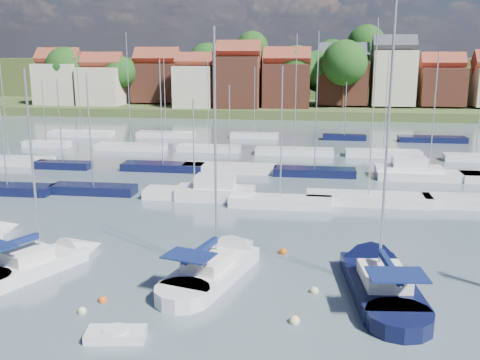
# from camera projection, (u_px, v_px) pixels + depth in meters

# --- Properties ---
(ground) EXTENTS (260.00, 260.00, 0.00)m
(ground) POSITION_uv_depth(u_px,v_px,m) (287.00, 160.00, 66.84)
(ground) COLOR #4F626B
(ground) RESTS_ON ground
(sailboat_left) EXTENTS (6.33, 9.65, 13.00)m
(sailboat_left) POSITION_uv_depth(u_px,v_px,m) (48.00, 261.00, 32.85)
(sailboat_left) COLOR silver
(sailboat_left) RESTS_ON ground
(sailboat_centre) EXTENTS (5.93, 11.78, 15.49)m
(sailboat_centre) POSITION_uv_depth(u_px,v_px,m) (223.00, 264.00, 32.51)
(sailboat_centre) COLOR silver
(sailboat_centre) RESTS_ON ground
(sailboat_navy) EXTENTS (4.61, 12.70, 17.16)m
(sailboat_navy) POSITION_uv_depth(u_px,v_px,m) (374.00, 275.00, 30.85)
(sailboat_navy) COLOR black
(sailboat_navy) RESTS_ON ground
(tender) EXTENTS (2.85, 1.63, 0.58)m
(tender) POSITION_uv_depth(u_px,v_px,m) (116.00, 335.00, 24.47)
(tender) COLOR silver
(tender) RESTS_ON ground
(buoy_b) EXTENTS (0.45, 0.45, 0.45)m
(buoy_b) POSITION_uv_depth(u_px,v_px,m) (82.00, 313.00, 27.00)
(buoy_b) COLOR beige
(buoy_b) RESTS_ON ground
(buoy_c) EXTENTS (0.46, 0.46, 0.46)m
(buoy_c) POSITION_uv_depth(u_px,v_px,m) (103.00, 302.00, 28.24)
(buoy_c) COLOR #D85914
(buoy_c) RESTS_ON ground
(buoy_d) EXTENTS (0.54, 0.54, 0.54)m
(buoy_d) POSITION_uv_depth(u_px,v_px,m) (294.00, 323.00, 26.01)
(buoy_d) COLOR beige
(buoy_d) RESTS_ON ground
(buoy_e) EXTENTS (0.54, 0.54, 0.54)m
(buoy_e) POSITION_uv_depth(u_px,v_px,m) (283.00, 253.00, 35.16)
(buoy_e) COLOR #D85914
(buoy_e) RESTS_ON ground
(buoy_g) EXTENTS (0.47, 0.47, 0.47)m
(buoy_g) POSITION_uv_depth(u_px,v_px,m) (314.00, 293.00, 29.34)
(buoy_g) COLOR beige
(buoy_g) RESTS_ON ground
(buoy_h) EXTENTS (0.51, 0.51, 0.51)m
(buoy_h) POSITION_uv_depth(u_px,v_px,m) (255.00, 254.00, 35.04)
(buoy_h) COLOR beige
(buoy_h) RESTS_ON ground
(marina_field) EXTENTS (79.62, 41.41, 15.93)m
(marina_field) POSITION_uv_depth(u_px,v_px,m) (301.00, 164.00, 61.80)
(marina_field) COLOR silver
(marina_field) RESTS_ON ground
(far_shore_town) EXTENTS (212.46, 90.00, 22.27)m
(far_shore_town) POSITION_uv_depth(u_px,v_px,m) (313.00, 84.00, 154.84)
(far_shore_town) COLOR #435028
(far_shore_town) RESTS_ON ground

